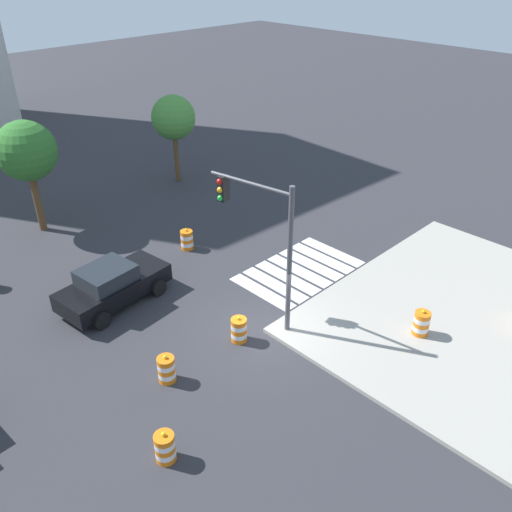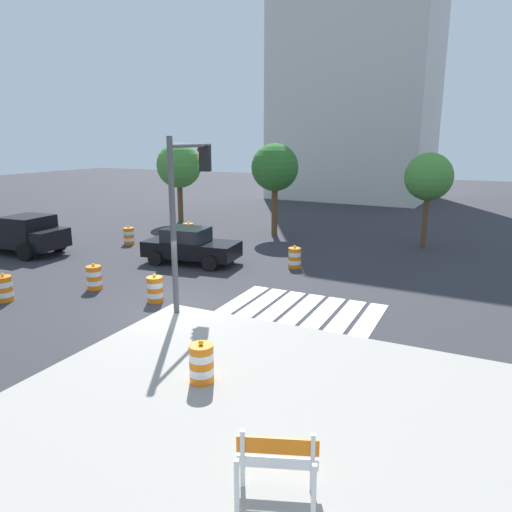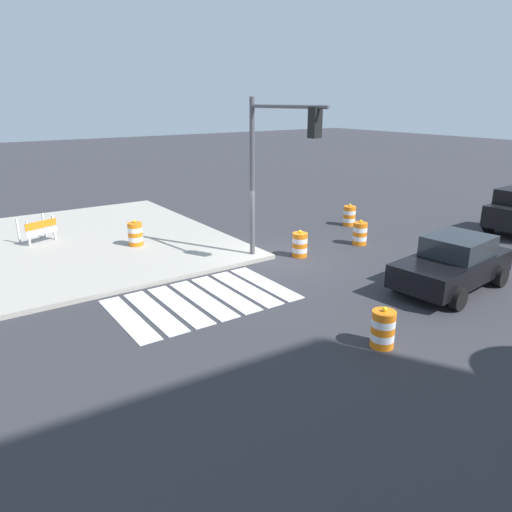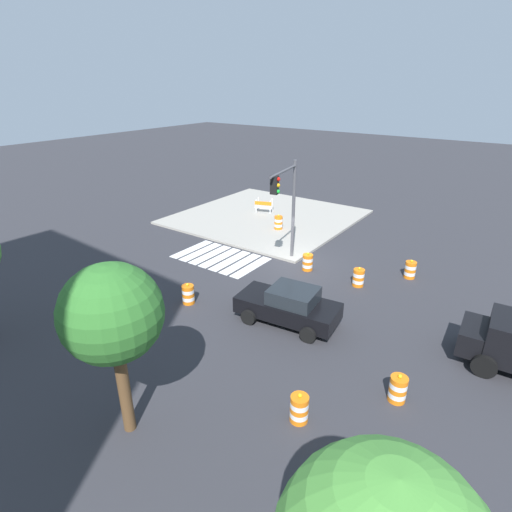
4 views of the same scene
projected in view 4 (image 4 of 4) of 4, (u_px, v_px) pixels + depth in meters
The scene contains 14 objects.
ground_plane at pixel (295, 264), 22.93m from camera, with size 120.00×120.00×0.00m, color #2D2D33.
sidewalk_corner at pixel (267, 217), 30.58m from camera, with size 12.00×12.00×0.15m, color #9E998E.
crosswalk_stripes at pixel (220, 258), 23.71m from camera, with size 5.10×3.20×0.02m.
sports_car at pixel (289, 305), 17.14m from camera, with size 4.48×2.50×1.63m.
traffic_barrel_near_corner at pixel (410, 270), 21.18m from camera, with size 0.56×0.56×1.02m.
traffic_barrel_crosswalk_end at pixel (398, 389), 13.02m from camera, with size 0.56×0.56×1.02m.
traffic_barrel_median_near at pixel (188, 294), 18.76m from camera, with size 0.56×0.56×1.02m.
traffic_barrel_median_far at pixel (358, 278), 20.35m from camera, with size 0.56×0.56×1.02m.
traffic_barrel_far_curb at pixel (299, 409), 12.24m from camera, with size 0.56×0.56×1.02m.
traffic_barrel_lane_center at pixel (308, 262), 22.05m from camera, with size 0.56×0.56×1.02m.
traffic_barrel_on_sidewalk at pixel (278, 222), 27.72m from camera, with size 0.56×0.56×1.02m.
construction_barricade at pixel (264, 205), 31.15m from camera, with size 1.43×1.16×1.00m.
traffic_light_pole at pixel (286, 197), 21.20m from camera, with size 0.83×3.26×5.50m.
street_tree_streetside_mid at pixel (112, 315), 10.58m from camera, with size 2.72×2.72×5.33m.
Camera 4 is at (-10.28, 18.29, 9.54)m, focal length 28.60 mm.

